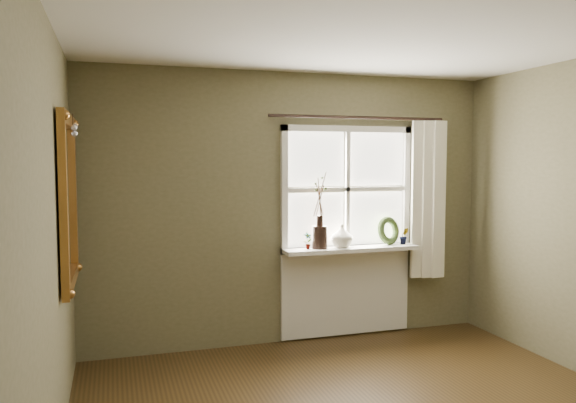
# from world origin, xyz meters

# --- Properties ---
(ceiling) EXTENTS (4.50, 4.50, 0.00)m
(ceiling) POSITION_xyz_m (0.00, 0.00, 2.60)
(ceiling) COLOR silver
(ceiling) RESTS_ON ground
(wall_back) EXTENTS (4.00, 0.10, 2.60)m
(wall_back) POSITION_xyz_m (0.00, 2.30, 1.30)
(wall_back) COLOR brown
(wall_back) RESTS_ON ground
(wall_left) EXTENTS (0.10, 4.50, 2.60)m
(wall_left) POSITION_xyz_m (-2.05, 0.00, 1.30)
(wall_left) COLOR brown
(wall_left) RESTS_ON ground
(window_frame) EXTENTS (1.36, 0.06, 1.24)m
(window_frame) POSITION_xyz_m (0.55, 2.23, 1.48)
(window_frame) COLOR white
(window_frame) RESTS_ON wall_back
(window_sill) EXTENTS (1.36, 0.26, 0.04)m
(window_sill) POSITION_xyz_m (0.55, 2.12, 0.90)
(window_sill) COLOR white
(window_sill) RESTS_ON wall_back
(window_apron) EXTENTS (1.36, 0.04, 0.88)m
(window_apron) POSITION_xyz_m (0.55, 2.23, 0.46)
(window_apron) COLOR white
(window_apron) RESTS_ON ground
(dark_jug) EXTENTS (0.17, 0.17, 0.22)m
(dark_jug) POSITION_xyz_m (0.22, 2.12, 1.03)
(dark_jug) COLOR black
(dark_jug) RESTS_ON window_sill
(cream_vase) EXTENTS (0.28, 0.28, 0.22)m
(cream_vase) POSITION_xyz_m (0.45, 2.12, 1.03)
(cream_vase) COLOR beige
(cream_vase) RESTS_ON window_sill
(wreath) EXTENTS (0.32, 0.22, 0.30)m
(wreath) POSITION_xyz_m (0.97, 2.16, 1.03)
(wreath) COLOR #2C3E1B
(wreath) RESTS_ON window_sill
(potted_plant_left) EXTENTS (0.09, 0.07, 0.16)m
(potted_plant_left) POSITION_xyz_m (0.10, 2.12, 1.00)
(potted_plant_left) COLOR #2C3E1B
(potted_plant_left) RESTS_ON window_sill
(potted_plant_right) EXTENTS (0.11, 0.09, 0.17)m
(potted_plant_right) POSITION_xyz_m (1.13, 2.12, 1.00)
(potted_plant_right) COLOR #2C3E1B
(potted_plant_right) RESTS_ON window_sill
(curtain) EXTENTS (0.36, 0.12, 1.59)m
(curtain) POSITION_xyz_m (1.39, 2.13, 1.37)
(curtain) COLOR white
(curtain) RESTS_ON wall_back
(curtain_rod) EXTENTS (1.84, 0.03, 0.03)m
(curtain_rod) POSITION_xyz_m (0.65, 2.17, 2.18)
(curtain_rod) COLOR black
(curtain_rod) RESTS_ON wall_back
(gilt_mirror) EXTENTS (0.10, 1.03, 1.23)m
(gilt_mirror) POSITION_xyz_m (-1.96, 1.40, 1.48)
(gilt_mirror) COLOR white
(gilt_mirror) RESTS_ON wall_left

